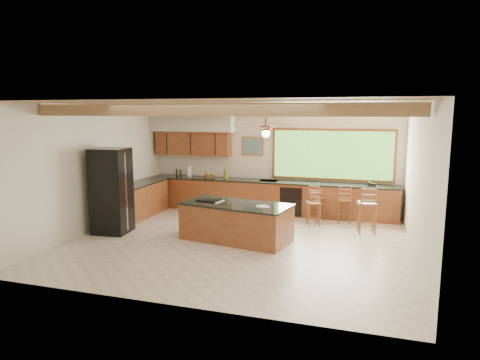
% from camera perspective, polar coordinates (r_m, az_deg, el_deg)
% --- Properties ---
extents(ground, '(7.20, 7.20, 0.00)m').
position_cam_1_polar(ground, '(9.49, -0.37, -8.26)').
color(ground, beige).
rests_on(ground, ground).
extents(room_shell, '(7.27, 6.54, 3.02)m').
position_cam_1_polar(room_shell, '(9.75, -0.17, 5.46)').
color(room_shell, beige).
rests_on(room_shell, ground).
extents(counter_run, '(7.12, 3.10, 1.24)m').
position_cam_1_polar(counter_run, '(11.95, -0.46, -2.34)').
color(counter_run, brown).
rests_on(counter_run, ground).
extents(island, '(2.53, 1.51, 0.85)m').
position_cam_1_polar(island, '(9.53, -0.51, -5.58)').
color(island, brown).
rests_on(island, ground).
extents(refrigerator, '(0.85, 0.83, 2.00)m').
position_cam_1_polar(refrigerator, '(10.45, -16.76, -1.40)').
color(refrigerator, black).
rests_on(refrigerator, ground).
extents(bar_stool_a, '(0.43, 0.43, 0.95)m').
position_cam_1_polar(bar_stool_a, '(10.83, 9.78, -3.15)').
color(bar_stool_a, brown).
rests_on(bar_stool_a, ground).
extents(bar_stool_b, '(0.47, 0.47, 1.01)m').
position_cam_1_polar(bar_stool_b, '(11.33, 10.11, -2.41)').
color(bar_stool_b, brown).
rests_on(bar_stool_b, ground).
extents(bar_stool_c, '(0.48, 0.48, 1.18)m').
position_cam_1_polar(bar_stool_c, '(10.39, 16.61, -3.14)').
color(bar_stool_c, brown).
rests_on(bar_stool_c, ground).
extents(bar_stool_d, '(0.36, 0.36, 0.98)m').
position_cam_1_polar(bar_stool_d, '(11.25, 13.81, -2.72)').
color(bar_stool_d, brown).
rests_on(bar_stool_d, ground).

